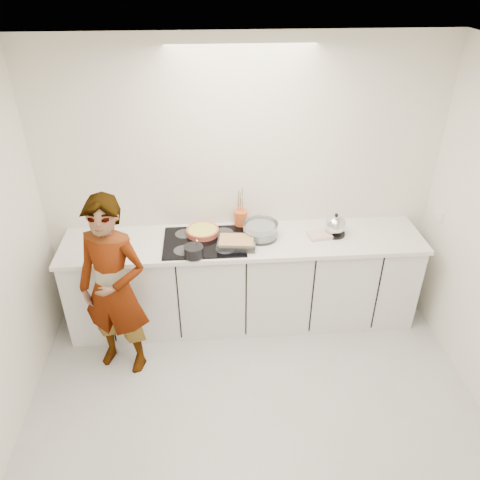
{
  "coord_description": "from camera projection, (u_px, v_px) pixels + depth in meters",
  "views": [
    {
      "loc": [
        -0.3,
        -2.27,
        3.09
      ],
      "look_at": [
        -0.05,
        1.05,
        1.05
      ],
      "focal_mm": 35.0,
      "sensor_mm": 36.0,
      "label": 1
    }
  ],
  "objects": [
    {
      "name": "floor",
      "position": [
        257.0,
        428.0,
        3.57
      ],
      "size": [
        3.6,
        3.2,
        0.0
      ],
      "primitive_type": "cube",
      "color": "#B4B4B4",
      "rests_on": "ground"
    },
    {
      "name": "saucepan",
      "position": [
        194.0,
        251.0,
        3.91
      ],
      "size": [
        0.19,
        0.19,
        0.16
      ],
      "color": "black",
      "rests_on": "hob"
    },
    {
      "name": "baking_dish",
      "position": [
        236.0,
        242.0,
        4.05
      ],
      "size": [
        0.35,
        0.27,
        0.06
      ],
      "color": "silver",
      "rests_on": "hob"
    },
    {
      "name": "tart_dish",
      "position": [
        203.0,
        231.0,
        4.23
      ],
      "size": [
        0.32,
        0.32,
        0.05
      ],
      "color": "#BF5438",
      "rests_on": "hob"
    },
    {
      "name": "utensil_crock",
      "position": [
        241.0,
        218.0,
        4.36
      ],
      "size": [
        0.15,
        0.15,
        0.15
      ],
      "primitive_type": "cylinder",
      "rotation": [
        0.0,
        0.0,
        -0.28
      ],
      "color": "#D25622",
      "rests_on": "countertop"
    },
    {
      "name": "tea_towel",
      "position": [
        320.0,
        235.0,
        4.21
      ],
      "size": [
        0.22,
        0.18,
        0.03
      ],
      "primitive_type": "cube",
      "rotation": [
        0.0,
        0.0,
        0.16
      ],
      "color": "white",
      "rests_on": "countertop"
    },
    {
      "name": "wall_back",
      "position": [
        241.0,
        185.0,
        4.25
      ],
      "size": [
        3.6,
        0.0,
        2.6
      ],
      "primitive_type": "cube",
      "color": "white",
      "rests_on": "ground"
    },
    {
      "name": "kettle",
      "position": [
        335.0,
        226.0,
        4.21
      ],
      "size": [
        0.26,
        0.26,
        0.22
      ],
      "color": "black",
      "rests_on": "countertop"
    },
    {
      "name": "countertop",
      "position": [
        244.0,
        242.0,
        4.19
      ],
      "size": [
        3.24,
        0.64,
        0.04
      ],
      "primitive_type": "cube",
      "color": "white",
      "rests_on": "base_cabinets"
    },
    {
      "name": "mixing_bowl",
      "position": [
        260.0,
        231.0,
        4.18
      ],
      "size": [
        0.36,
        0.36,
        0.14
      ],
      "color": "silver",
      "rests_on": "countertop"
    },
    {
      "name": "cook",
      "position": [
        114.0,
        289.0,
        3.74
      ],
      "size": [
        0.68,
        0.56,
        1.62
      ],
      "primitive_type": "imported",
      "rotation": [
        0.0,
        0.0,
        -0.33
      ],
      "color": "silver",
      "rests_on": "floor"
    },
    {
      "name": "base_cabinets",
      "position": [
        243.0,
        282.0,
        4.43
      ],
      "size": [
        3.2,
        0.58,
        0.87
      ],
      "primitive_type": "cube",
      "color": "silver",
      "rests_on": "floor"
    },
    {
      "name": "hob",
      "position": [
        204.0,
        242.0,
        4.14
      ],
      "size": [
        0.72,
        0.54,
        0.01
      ],
      "primitive_type": "cube",
      "color": "black",
      "rests_on": "countertop"
    },
    {
      "name": "ceiling",
      "position": [
        267.0,
        76.0,
        2.21
      ],
      "size": [
        3.6,
        3.2,
        0.0
      ],
      "primitive_type": "cube",
      "color": "white",
      "rests_on": "wall_back"
    }
  ]
}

